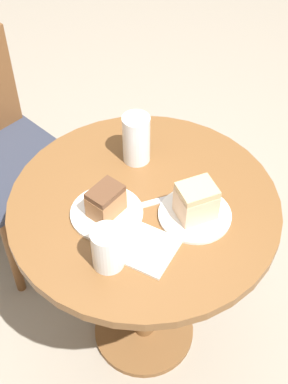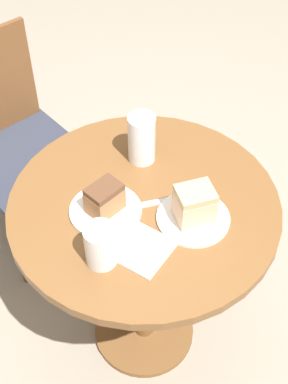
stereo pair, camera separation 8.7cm
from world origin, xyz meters
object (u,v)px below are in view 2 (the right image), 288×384
at_px(glass_lemonade, 101,247).
at_px(glass_water, 142,141).
at_px(cake_slice_far, 105,199).
at_px(plate_near, 193,218).
at_px(chair, 14,144).
at_px(cake_slice_near, 195,204).
at_px(plate_far, 106,210).

relative_size(glass_lemonade, glass_water, 0.77).
xyz_separation_m(cake_slice_far, glass_water, (0.23, 0.06, 0.02)).
distance_m(cake_slice_far, glass_lemonade, 0.16).
bearing_deg(glass_lemonade, plate_near, -22.37).
distance_m(cake_slice_far, glass_water, 0.24).
bearing_deg(cake_slice_far, chair, 72.51).
bearing_deg(cake_slice_far, plate_near, -58.27).
bearing_deg(cake_slice_near, glass_water, 68.33).
xyz_separation_m(plate_near, glass_water, (0.10, 0.26, 0.06)).
bearing_deg(glass_lemonade, glass_water, 23.51).
height_order(cake_slice_near, cake_slice_far, cake_slice_near).
relative_size(cake_slice_far, glass_water, 0.65).
bearing_deg(glass_water, plate_far, -166.25).
height_order(chair, glass_water, glass_water).
bearing_deg(cake_slice_far, glass_lemonade, -142.19).
xyz_separation_m(plate_near, cake_slice_far, (-0.13, 0.20, 0.05)).
bearing_deg(cake_slice_near, glass_lemonade, 157.63).
xyz_separation_m(chair, glass_lemonade, (-0.34, -0.77, 0.33)).
xyz_separation_m(plate_near, plate_far, (-0.13, 0.20, 0.00)).
height_order(plate_near, cake_slice_near, cake_slice_near).
bearing_deg(cake_slice_near, chair, 84.35).
bearing_deg(plate_far, glass_water, 13.75).
bearing_deg(chair, cake_slice_near, -85.54).
bearing_deg(plate_near, glass_water, 68.33).
distance_m(plate_far, cake_slice_near, 0.24).
relative_size(plate_far, glass_lemonade, 1.67).
relative_size(cake_slice_near, glass_lemonade, 1.07).
bearing_deg(glass_water, plate_near, -111.67).
distance_m(plate_near, cake_slice_near, 0.06).
height_order(glass_lemonade, glass_water, glass_water).
xyz_separation_m(cake_slice_near, cake_slice_far, (-0.13, 0.20, -0.01)).
height_order(plate_near, glass_water, glass_water).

